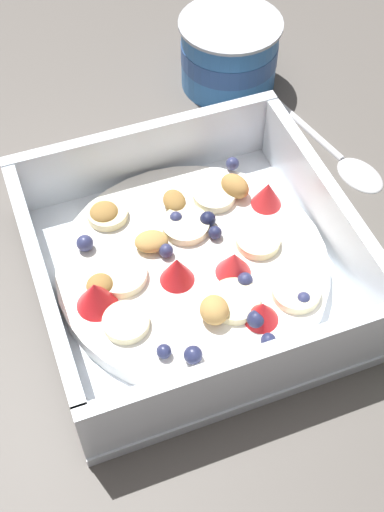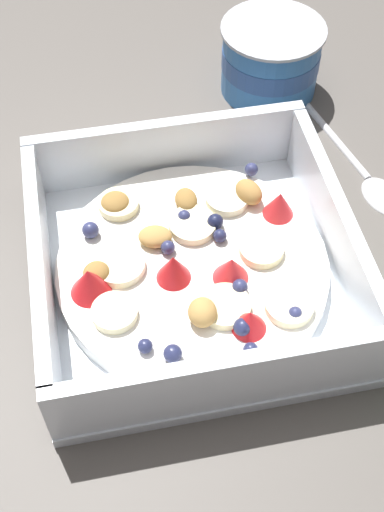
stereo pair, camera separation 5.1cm
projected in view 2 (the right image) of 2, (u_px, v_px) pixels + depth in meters
The scene contains 4 objects.
ground_plane at pixel (172, 285), 0.53m from camera, with size 2.40×2.40×0.00m, color #56514C.
fruit_bowl at pixel (192, 264), 0.52m from camera, with size 0.23×0.23×0.07m.
spoon at pixel (367, 173), 0.60m from camera, with size 0.06×0.17×0.01m.
yogurt_cup at pixel (271, 59), 0.65m from camera, with size 0.10×0.10×0.07m.
Camera 2 is at (-0.04, -0.30, 0.43)m, focal length 48.29 mm.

